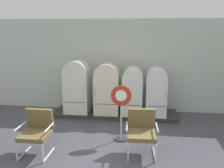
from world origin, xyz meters
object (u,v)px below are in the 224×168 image
Objects in this scene: refrigerator_1 at (107,87)px; armchair_left at (37,130)px; sign_stand at (121,113)px; refrigerator_2 at (133,89)px; armchair_right at (142,130)px; refrigerator_0 at (77,85)px; refrigerator_3 at (156,90)px.

armchair_left is at bearing -114.59° from refrigerator_1.
refrigerator_1 is 1.60× the size of armchair_left.
armchair_left is 1.91m from sign_stand.
sign_stand is at bearing -70.87° from refrigerator_1.
refrigerator_1 is at bearing 65.41° from armchair_left.
refrigerator_2 reaches higher than armchair_right.
refrigerator_1 is 1.13× the size of sign_stand.
refrigerator_2 is (0.75, 0.02, -0.04)m from refrigerator_1.
refrigerator_3 is at bearing 0.91° from refrigerator_0.
refrigerator_2 is 1.65m from sign_stand.
armchair_right is at bearing -48.34° from refrigerator_0.
sign_stand is (-0.88, -1.62, -0.20)m from refrigerator_3.
refrigerator_1 is at bearing -178.50° from refrigerator_2.
refrigerator_1 reaches higher than refrigerator_3.
refrigerator_3 reaches higher than armchair_right.
refrigerator_1 is 2.76m from armchair_left.
armchair_left is at bearing -95.33° from refrigerator_0.
refrigerator_0 is 2.18m from sign_stand.
refrigerator_1 reaches higher than armchair_left.
refrigerator_0 is 2.51m from armchair_left.
refrigerator_1 is 1.07× the size of refrigerator_3.
armchair_left is at bearing -127.05° from refrigerator_2.
refrigerator_2 is at bearing 1.33° from refrigerator_0.
refrigerator_0 is at bearing -178.67° from refrigerator_2.
armchair_right is (1.95, -2.19, -0.42)m from refrigerator_0.
refrigerator_3 reaches higher than refrigerator_2.
sign_stand reaches higher than armchair_right.
refrigerator_0 reaches higher than refrigerator_1.
refrigerator_3 reaches higher than sign_stand.
refrigerator_0 reaches higher than armchair_right.
refrigerator_0 is 2.35m from refrigerator_3.
refrigerator_0 is at bearing 131.66° from armchair_right.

